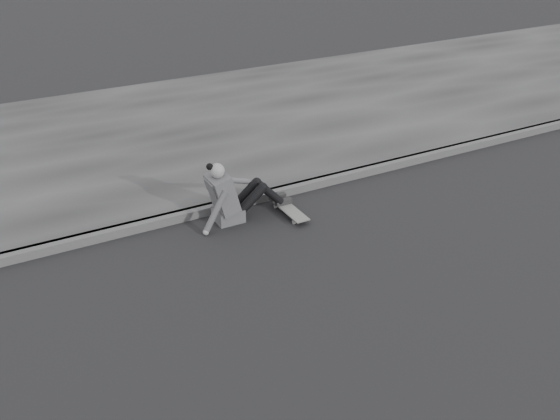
# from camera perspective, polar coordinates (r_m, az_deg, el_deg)

# --- Properties ---
(ground) EXTENTS (80.00, 80.00, 0.00)m
(ground) POSITION_cam_1_polar(r_m,az_deg,el_deg) (8.28, 19.45, -3.21)
(ground) COLOR black
(ground) RESTS_ON ground
(curb) EXTENTS (24.00, 0.16, 0.12)m
(curb) POSITION_cam_1_polar(r_m,az_deg,el_deg) (9.91, 8.82, 3.78)
(curb) COLOR #4B4B4B
(curb) RESTS_ON ground
(sidewalk) EXTENTS (24.00, 6.00, 0.12)m
(sidewalk) POSITION_cam_1_polar(r_m,az_deg,el_deg) (12.25, 0.31, 8.90)
(sidewalk) COLOR #343434
(sidewalk) RESTS_ON ground
(skateboard) EXTENTS (0.20, 0.78, 0.09)m
(skateboard) POSITION_cam_1_polar(r_m,az_deg,el_deg) (8.52, 0.85, 0.01)
(skateboard) COLOR gray
(skateboard) RESTS_ON ground
(seated_woman) EXTENTS (1.38, 0.46, 0.88)m
(seated_woman) POSITION_cam_1_polar(r_m,az_deg,el_deg) (8.29, -4.40, 1.33)
(seated_woman) COLOR #4D4D4F
(seated_woman) RESTS_ON ground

